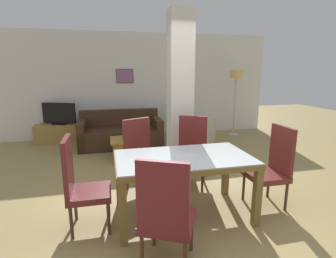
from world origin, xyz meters
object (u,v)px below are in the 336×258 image
at_px(dining_chair_head_right, 273,165).
at_px(tv_screen, 59,114).
at_px(tv_stand, 61,133).
at_px(dining_chair_head_left, 80,183).
at_px(dining_chair_near_left, 166,213).
at_px(dining_chair_far_left, 141,154).
at_px(coffee_table, 126,149).
at_px(bottle, 125,135).
at_px(sofa, 121,134).
at_px(armchair, 191,132).
at_px(dining_table, 184,169).
at_px(dining_chair_far_right, 192,150).
at_px(floor_lamp, 236,81).

bearing_deg(dining_chair_head_right, tv_screen, 39.00).
bearing_deg(tv_screen, tv_stand, -0.00).
bearing_deg(dining_chair_head_left, tv_stand, -168.03).
bearing_deg(dining_chair_near_left, dining_chair_far_left, 115.87).
xyz_separation_m(coffee_table, tv_stand, (-1.48, 1.72, 0.00)).
relative_size(bottle, tv_screen, 0.32).
height_order(sofa, armchair, sofa).
relative_size(dining_table, dining_chair_head_left, 1.51).
height_order(dining_chair_far_right, coffee_table, dining_chair_far_right).
bearing_deg(floor_lamp, dining_chair_head_left, -135.21).
height_order(dining_chair_head_right, tv_stand, dining_chair_head_right).
xyz_separation_m(dining_chair_head_left, sofa, (0.60, 3.29, -0.26)).
bearing_deg(floor_lamp, dining_table, -124.50).
relative_size(dining_table, floor_lamp, 0.91).
relative_size(sofa, armchair, 1.51).
bearing_deg(armchair, dining_chair_far_right, 27.74).
distance_m(armchair, tv_stand, 3.22).
relative_size(sofa, tv_screen, 2.33).
xyz_separation_m(dining_chair_far_left, dining_chair_head_left, (-0.77, -0.86, 0.00)).
relative_size(coffee_table, tv_screen, 0.74).
distance_m(dining_chair_head_right, dining_chair_near_left, 1.79).
bearing_deg(dining_chair_head_left, floor_lamp, 134.79).
distance_m(tv_stand, floor_lamp, 4.70).
bearing_deg(tv_screen, dining_chair_head_left, 123.98).
bearing_deg(bottle, sofa, 91.00).
xyz_separation_m(coffee_table, floor_lamp, (3.04, 1.42, 1.26)).
height_order(armchair, bottle, armchair).
relative_size(dining_chair_far_left, dining_chair_head_right, 1.00).
height_order(dining_chair_far_left, dining_chair_head_right, same).
height_order(dining_chair_far_right, tv_stand, dining_chair_far_right).
relative_size(dining_chair_far_left, floor_lamp, 0.60).
bearing_deg(dining_chair_head_left, tv_screen, -168.03).
relative_size(dining_table, sofa, 0.85).
height_order(coffee_table, tv_stand, tv_stand).
bearing_deg(tv_stand, armchair, -15.35).
relative_size(dining_chair_head_right, floor_lamp, 0.60).
distance_m(bottle, tv_stand, 2.37).
bearing_deg(dining_chair_far_right, armchair, -83.48).
bearing_deg(dining_chair_near_left, tv_stand, 134.59).
distance_m(dining_chair_near_left, armchair, 4.21).
distance_m(dining_table, dining_chair_head_right, 1.20).
distance_m(dining_chair_far_left, dining_chair_head_right, 1.81).
bearing_deg(tv_screen, dining_chair_far_right, 150.02).
xyz_separation_m(bottle, tv_stand, (-1.46, 1.85, -0.30)).
bearing_deg(coffee_table, armchair, 28.19).
bearing_deg(dining_table, dining_chair_head_right, 0.00).
bearing_deg(dining_chair_far_left, dining_chair_head_right, 126.94).
distance_m(dining_chair_far_right, dining_chair_near_left, 1.87).
distance_m(sofa, coffee_table, 1.05).
height_order(bottle, floor_lamp, floor_lamp).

